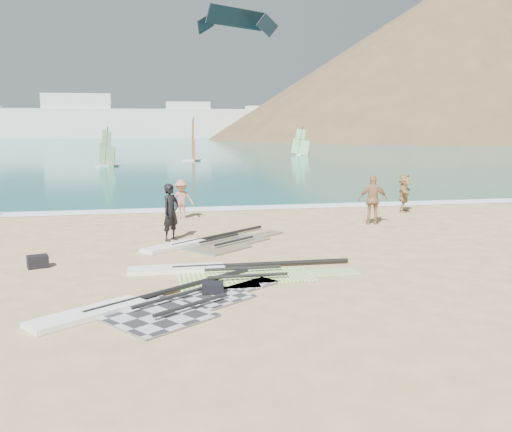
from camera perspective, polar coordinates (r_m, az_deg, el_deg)
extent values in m
plane|color=tan|center=(14.91, -2.21, -6.38)|extent=(300.00, 300.00, 0.00)
cube|color=#0B4B4F|center=(146.27, -10.18, 7.51)|extent=(300.00, 240.00, 0.06)
cube|color=white|center=(26.89, -6.21, 0.59)|extent=(300.00, 1.20, 0.04)
cube|color=white|center=(165.17, -17.36, 8.82)|extent=(160.00, 8.00, 8.00)
cube|color=white|center=(165.18, -17.39, 9.51)|extent=(18.00, 7.00, 12.00)
cube|color=white|center=(164.65, -6.80, 9.51)|extent=(12.00, 7.00, 10.00)
cube|color=white|center=(168.36, 1.83, 9.39)|extent=(16.00, 7.00, 9.00)
cube|color=white|center=(173.87, 8.37, 9.63)|extent=(10.00, 7.00, 11.00)
cone|color=brown|center=(168.55, 20.37, 7.29)|extent=(143.00, 143.00, 45.00)
cube|color=#28292B|center=(12.38, -10.26, -9.73)|extent=(2.82, 2.87, 0.04)
cube|color=#28292B|center=(13.42, -4.33, -8.11)|extent=(2.03, 2.01, 0.04)
cube|color=#28292B|center=(14.36, -0.22, -6.91)|extent=(1.42, 1.28, 0.04)
cylinder|color=black|center=(13.89, -8.04, -7.21)|extent=(4.05, 3.00, 0.12)
cylinder|color=black|center=(13.05, -8.62, -8.04)|extent=(1.70, 1.27, 0.09)
cylinder|color=black|center=(12.50, -6.45, -8.78)|extent=(1.70, 1.27, 0.09)
cube|color=white|center=(12.63, -16.48, -9.39)|extent=(2.49, 2.08, 0.12)
cube|color=#77C918|center=(14.97, -3.97, -6.26)|extent=(1.97, 2.19, 0.04)
cube|color=#77C918|center=(15.27, 2.60, -5.93)|extent=(1.54, 1.43, 0.04)
cube|color=#77C918|center=(15.65, 7.70, -5.63)|extent=(1.32, 0.66, 0.04)
cylinder|color=black|center=(16.11, 0.65, -4.82)|extent=(5.04, 0.13, 0.12)
cylinder|color=black|center=(15.41, -1.31, -5.25)|extent=(2.08, 0.09, 0.09)
cylinder|color=black|center=(14.68, -0.81, -5.99)|extent=(2.08, 0.09, 0.09)
cube|color=white|center=(15.83, -7.97, -5.32)|extent=(2.63, 0.72, 0.12)
cube|color=red|center=(18.74, -4.38, -3.10)|extent=(2.61, 2.64, 0.04)
cube|color=red|center=(19.87, -1.20, -2.37)|extent=(1.87, 1.85, 0.04)
cube|color=red|center=(20.82, 1.11, -1.83)|extent=(1.29, 1.20, 0.04)
cylinder|color=black|center=(20.22, -3.64, -1.94)|extent=(3.58, 2.92, 0.11)
cylinder|color=black|center=(19.43, -3.69, -2.23)|extent=(1.50, 1.23, 0.08)
cylinder|color=black|center=(18.97, -2.19, -2.49)|extent=(1.50, 1.23, 0.08)
cube|color=white|center=(18.77, -8.20, -3.02)|extent=(2.23, 1.97, 0.12)
cube|color=black|center=(17.21, -21.00, -4.27)|extent=(0.65, 0.55, 0.35)
cube|color=black|center=(13.61, -4.35, -7.27)|extent=(0.54, 0.41, 0.31)
imported|color=black|center=(19.86, -8.52, 0.37)|extent=(0.84, 0.85, 1.98)
imported|color=#A96959|center=(24.36, -7.47, 1.66)|extent=(1.16, 0.76, 1.68)
imported|color=#A2734B|center=(23.32, 11.63, 1.60)|extent=(1.24, 0.71, 1.98)
imported|color=#AD8651|center=(26.94, 14.59, 2.24)|extent=(1.20, 1.68, 1.75)
cube|color=white|center=(55.01, -14.64, 4.84)|extent=(2.01, 1.82, 0.12)
cube|color=orange|center=(54.94, -14.68, 5.91)|extent=(1.70, 2.02, 2.30)
cube|color=orange|center=(54.88, -14.75, 7.55)|extent=(0.97, 1.16, 1.60)
cylinder|color=black|center=(54.91, -14.72, 6.82)|extent=(0.53, 0.61, 3.64)
cube|color=white|center=(61.99, -6.27, 5.56)|extent=(2.62, 0.81, 0.15)
cube|color=red|center=(61.92, -6.29, 6.73)|extent=(0.13, 3.19, 2.84)
cube|color=red|center=(61.87, -6.32, 8.53)|extent=(0.10, 1.80, 1.97)
cylinder|color=black|center=(61.89, -6.30, 7.73)|extent=(0.13, 0.90, 4.50)
cube|color=white|center=(73.42, 4.45, 6.13)|extent=(1.53, 2.07, 0.12)
cube|color=#25AE15|center=(73.37, 4.46, 6.91)|extent=(2.21, 1.29, 2.23)
cube|color=#25AE15|center=(73.32, 4.48, 8.11)|extent=(1.26, 0.75, 1.55)
cylinder|color=black|center=(73.34, 4.47, 7.58)|extent=(0.66, 0.42, 3.54)
cube|color=black|center=(65.64, -1.94, 19.21)|extent=(7.29, 5.02, 1.92)
cube|color=black|center=(63.38, -4.40, 18.91)|extent=(2.03, 2.08, 2.44)
cube|color=black|center=(67.77, 0.37, 18.30)|extent=(2.69, 1.36, 2.44)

